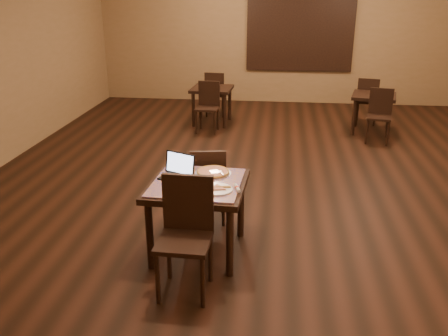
# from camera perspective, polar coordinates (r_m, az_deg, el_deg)

# --- Properties ---
(ground) EXTENTS (10.00, 10.00, 0.00)m
(ground) POSITION_cam_1_polar(r_m,az_deg,el_deg) (6.47, 5.35, -2.06)
(ground) COLOR black
(ground) RESTS_ON ground
(wall_back) EXTENTS (8.00, 0.02, 3.00)m
(wall_back) POSITION_cam_1_polar(r_m,az_deg,el_deg) (11.01, 6.41, 15.58)
(wall_back) COLOR olive
(wall_back) RESTS_ON ground
(mural) EXTENTS (2.34, 0.05, 1.64)m
(mural) POSITION_cam_1_polar(r_m,az_deg,el_deg) (10.97, 9.13, 15.70)
(mural) COLOR navy
(mural) RESTS_ON wall_back
(tiled_table) EXTENTS (0.96, 0.96, 0.76)m
(tiled_table) POSITION_cam_1_polar(r_m,az_deg,el_deg) (4.63, -3.21, -2.85)
(tiled_table) COLOR black
(tiled_table) RESTS_ON ground
(chair_main_near) EXTENTS (0.46, 0.46, 1.04)m
(chair_main_near) POSITION_cam_1_polar(r_m,az_deg,el_deg) (4.12, -4.59, -7.22)
(chair_main_near) COLOR black
(chair_main_near) RESTS_ON ground
(chair_main_far) EXTENTS (0.44, 0.44, 0.90)m
(chair_main_far) POSITION_cam_1_polar(r_m,az_deg,el_deg) (5.25, -1.91, -1.66)
(chair_main_far) COLOR black
(chair_main_far) RESTS_ON ground
(laptop) EXTENTS (0.40, 0.38, 0.23)m
(laptop) POSITION_cam_1_polar(r_m,az_deg,el_deg) (4.70, -5.44, -0.40)
(laptop) COLOR black
(laptop) RESTS_ON tiled_table
(plate) EXTENTS (0.28, 0.28, 0.02)m
(plate) POSITION_cam_1_polar(r_m,az_deg,el_deg) (4.39, -0.80, -2.60)
(plate) COLOR white
(plate) RESTS_ON tiled_table
(pizza_slice) EXTENTS (0.21, 0.21, 0.02)m
(pizza_slice) POSITION_cam_1_polar(r_m,az_deg,el_deg) (4.38, -0.80, -2.44)
(pizza_slice) COLOR beige
(pizza_slice) RESTS_ON plate
(pizza_pan) EXTENTS (0.37, 0.37, 0.01)m
(pizza_pan) POSITION_cam_1_polar(r_m,az_deg,el_deg) (4.79, -1.34, -0.59)
(pizza_pan) COLOR silver
(pizza_pan) RESTS_ON tiled_table
(pizza_whole) EXTENTS (0.33, 0.33, 0.02)m
(pizza_whole) POSITION_cam_1_polar(r_m,az_deg,el_deg) (4.78, -1.34, -0.44)
(pizza_whole) COLOR beige
(pizza_whole) RESTS_ON pizza_pan
(spatula) EXTENTS (0.17, 0.23, 0.01)m
(spatula) POSITION_cam_1_polar(r_m,az_deg,el_deg) (4.76, -1.13, -0.43)
(spatula) COLOR silver
(spatula) RESTS_ON pizza_whole
(napkin_roll) EXTENTS (0.08, 0.15, 0.04)m
(napkin_roll) POSITION_cam_1_polar(r_m,az_deg,el_deg) (4.41, 1.59, -2.41)
(napkin_roll) COLOR white
(napkin_roll) RESTS_ON tiled_table
(other_table_a) EXTENTS (0.89, 0.89, 0.70)m
(other_table_a) POSITION_cam_1_polar(r_m,az_deg,el_deg) (9.07, 17.55, 7.69)
(other_table_a) COLOR black
(other_table_a) RESTS_ON ground
(other_table_a_chair_near) EXTENTS (0.47, 0.47, 0.91)m
(other_table_a_chair_near) POSITION_cam_1_polar(r_m,az_deg,el_deg) (8.58, 18.21, 6.41)
(other_table_a_chair_near) COLOR black
(other_table_a_chair_near) RESTS_ON ground
(other_table_a_chair_far) EXTENTS (0.47, 0.47, 0.91)m
(other_table_a_chair_far) POSITION_cam_1_polar(r_m,az_deg,el_deg) (9.59, 16.87, 8.02)
(other_table_a_chair_far) COLOR black
(other_table_a_chair_far) RESTS_ON ground
(other_table_b) EXTENTS (0.80, 0.80, 0.70)m
(other_table_b) POSITION_cam_1_polar(r_m,az_deg,el_deg) (9.26, -1.47, 8.93)
(other_table_b) COLOR black
(other_table_b) RESTS_ON ground
(other_table_b_chair_near) EXTENTS (0.42, 0.42, 0.91)m
(other_table_b_chair_near) POSITION_cam_1_polar(r_m,az_deg,el_deg) (8.76, -1.92, 7.75)
(other_table_b_chair_near) COLOR black
(other_table_b_chair_near) RESTS_ON ground
(other_table_b_chair_far) EXTENTS (0.42, 0.42, 0.91)m
(other_table_b_chair_far) POSITION_cam_1_polar(r_m,az_deg,el_deg) (9.79, -1.05, 9.18)
(other_table_b_chair_far) COLOR black
(other_table_b_chair_far) RESTS_ON ground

